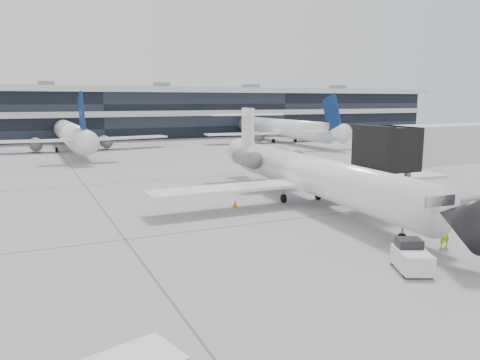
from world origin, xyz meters
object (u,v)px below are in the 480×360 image
baggage_tug (412,258)px  ramp_worker (444,231)px  jet_bridge (478,143)px  regional_jet (309,173)px

baggage_tug → ramp_worker: bearing=48.5°
ramp_worker → jet_bridge: bearing=-142.6°
regional_jet → baggage_tug: 15.47m
baggage_tug → jet_bridge: bearing=55.6°
ramp_worker → regional_jet: bearing=-82.7°
regional_jet → jet_bridge: regional_jet is taller
jet_bridge → baggage_tug: size_ratio=7.56×
jet_bridge → baggage_tug: jet_bridge is taller
regional_jet → jet_bridge: 14.40m
regional_jet → baggage_tug: (-3.67, -14.91, -1.90)m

